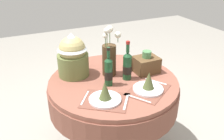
# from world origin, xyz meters

# --- Properties ---
(dining_table) EXTENTS (1.13, 1.13, 0.76)m
(dining_table) POSITION_xyz_m (0.00, 0.00, 0.60)
(dining_table) COLOR brown
(dining_table) RESTS_ON ground
(place_setting_left) EXTENTS (0.43, 0.41, 0.16)m
(place_setting_left) POSITION_xyz_m (-0.19, -0.26, 0.80)
(place_setting_left) COLOR brown
(place_setting_left) RESTS_ON dining_table
(place_setting_right) EXTENTS (0.43, 0.40, 0.16)m
(place_setting_right) POSITION_xyz_m (0.18, -0.27, 0.80)
(place_setting_right) COLOR brown
(place_setting_right) RESTS_ON dining_table
(flower_vase) EXTENTS (0.19, 0.13, 0.44)m
(flower_vase) POSITION_xyz_m (0.01, 0.11, 0.92)
(flower_vase) COLOR #47331E
(flower_vase) RESTS_ON dining_table
(wine_bottle_left) EXTENTS (0.07, 0.07, 0.34)m
(wine_bottle_left) POSITION_xyz_m (0.11, -0.03, 0.88)
(wine_bottle_left) COLOR #194223
(wine_bottle_left) RESTS_ON dining_table
(wine_bottle_centre) EXTENTS (0.07, 0.07, 0.33)m
(wine_bottle_centre) POSITION_xyz_m (-0.07, -0.06, 0.88)
(wine_bottle_centre) COLOR #194223
(wine_bottle_centre) RESTS_ON dining_table
(gift_tub_back_left) EXTENTS (0.27, 0.27, 0.39)m
(gift_tub_back_left) POSITION_xyz_m (-0.28, 0.23, 0.96)
(gift_tub_back_left) COLOR olive
(gift_tub_back_left) RESTS_ON dining_table
(woven_basket_side_right) EXTENTS (0.21, 0.18, 0.20)m
(woven_basket_side_right) POSITION_xyz_m (0.33, 0.01, 0.83)
(woven_basket_side_right) COLOR brown
(woven_basket_side_right) RESTS_ON dining_table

